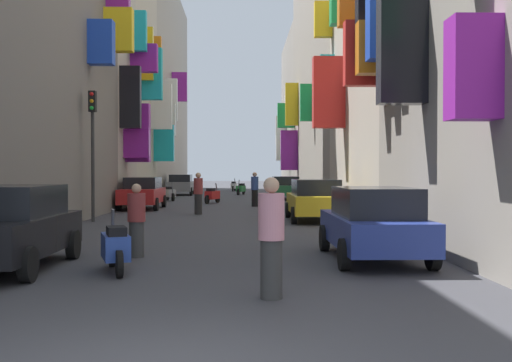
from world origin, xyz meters
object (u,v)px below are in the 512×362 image
object	(u,v)px
scooter_blue	(115,247)
pedestrian_crossing	(198,193)
parked_car_blue	(374,222)
scooter_silver	(170,193)
pedestrian_mid_street	(271,238)
scooter_white	(234,186)
pedestrian_near_left	(255,189)
parked_car_grey	(181,184)
scooter_red	(212,195)
parked_car_black	(7,226)
pedestrian_near_right	(137,221)
traffic_light_near_corner	(93,134)
scooter_green	(241,189)
parked_car_green	(285,187)
parked_car_yellow	(315,199)
parked_car_red	(143,192)

from	to	relation	value
scooter_blue	pedestrian_crossing	bearing A→B (deg)	88.16
parked_car_blue	scooter_silver	xyz separation A→B (m)	(-7.08, 24.73, -0.32)
pedestrian_crossing	pedestrian_mid_street	size ratio (longest dim) A/B	1.00
scooter_white	pedestrian_near_left	distance (m)	22.77
parked_car_grey	pedestrian_mid_street	size ratio (longest dim) A/B	2.24
scooter_red	pedestrian_near_left	distance (m)	3.89
parked_car_blue	scooter_silver	bearing A→B (deg)	105.98
parked_car_black	parked_car_grey	distance (m)	34.57
pedestrian_near_right	pedestrian_mid_street	distance (m)	5.06
pedestrian_mid_street	traffic_light_near_corner	xyz separation A→B (m)	(-5.80, 13.37, 2.30)
parked_car_blue	pedestrian_near_left	bearing A→B (deg)	96.32
scooter_white	scooter_green	world-z (taller)	same
scooter_red	pedestrian_near_right	distance (m)	21.24
parked_car_green	scooter_green	world-z (taller)	parked_car_green
parked_car_blue	pedestrian_mid_street	size ratio (longest dim) A/B	2.36
parked_car_grey	scooter_silver	world-z (taller)	parked_car_grey
pedestrian_crossing	parked_car_black	bearing A→B (deg)	-100.29
traffic_light_near_corner	scooter_blue	bearing A→B (deg)	-74.43
scooter_silver	scooter_white	bearing A→B (deg)	77.64
scooter_blue	parked_car_yellow	bearing A→B (deg)	66.05
parked_car_yellow	scooter_red	distance (m)	12.71
parked_car_blue	scooter_white	distance (m)	41.55
parked_car_black	parked_car_red	xyz separation A→B (m)	(-0.36, 17.93, -0.02)
pedestrian_mid_street	scooter_blue	bearing A→B (deg)	139.15
parked_car_blue	pedestrian_near_left	xyz separation A→B (m)	(-2.07, 18.68, 0.10)
parked_car_grey	scooter_blue	bearing A→B (deg)	-86.23
scooter_green	pedestrian_near_right	distance (m)	33.13
parked_car_grey	parked_car_green	distance (m)	10.33
pedestrian_crossing	pedestrian_near_right	bearing A→B (deg)	-91.89
scooter_blue	scooter_green	bearing A→B (deg)	86.35
parked_car_blue	parked_car_yellow	distance (m)	9.84
scooter_silver	pedestrian_crossing	world-z (taller)	pedestrian_crossing
pedestrian_crossing	scooter_red	bearing A→B (deg)	88.84
parked_car_grey	scooter_red	distance (m)	12.17
parked_car_green	scooter_blue	distance (m)	28.16
scooter_white	pedestrian_crossing	xyz separation A→B (m)	(-1.13, -28.19, 0.42)
scooter_silver	traffic_light_near_corner	distance (m)	15.37
parked_car_blue	scooter_white	size ratio (longest dim) A/B	2.31
parked_car_red	scooter_silver	size ratio (longest dim) A/B	2.43
pedestrian_near_right	traffic_light_near_corner	bearing A→B (deg)	108.97
scooter_silver	traffic_light_near_corner	world-z (taller)	traffic_light_near_corner
parked_car_grey	parked_car_yellow	xyz separation A→B (m)	(7.29, -23.74, -0.00)
parked_car_red	scooter_green	world-z (taller)	parked_car_red
parked_car_green	scooter_white	xyz separation A→B (m)	(-3.45, 15.08, -0.30)
parked_car_blue	scooter_green	size ratio (longest dim) A/B	2.29
scooter_white	pedestrian_near_right	bearing A→B (deg)	-92.17
parked_car_grey	traffic_light_near_corner	xyz separation A→B (m)	(-0.77, -23.95, 2.38)
parked_car_black	scooter_blue	world-z (taller)	parked_car_black
parked_car_red	parked_car_green	distance (m)	12.02
parked_car_blue	scooter_red	xyz separation A→B (m)	(-4.38, 21.78, -0.32)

